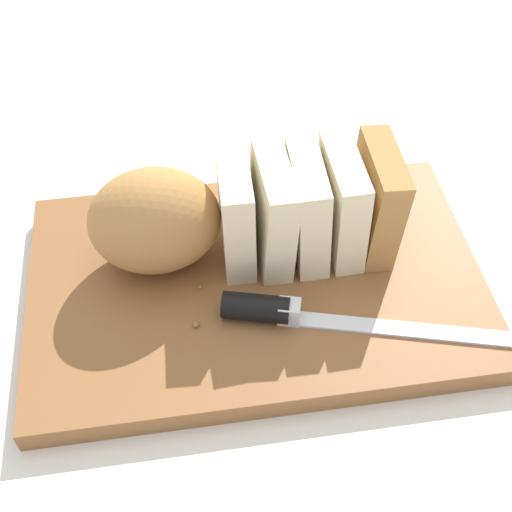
# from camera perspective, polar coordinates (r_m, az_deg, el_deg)

# --- Properties ---
(ground_plane) EXTENTS (3.00, 3.00, 0.00)m
(ground_plane) POSITION_cam_1_polar(r_m,az_deg,el_deg) (0.68, 0.00, -3.05)
(ground_plane) COLOR silver
(cutting_board) EXTENTS (0.45, 0.29, 0.03)m
(cutting_board) POSITION_cam_1_polar(r_m,az_deg,el_deg) (0.67, 0.00, -2.39)
(cutting_board) COLOR brown
(cutting_board) RESTS_ON ground_plane
(bread_loaf) EXTENTS (0.30, 0.10, 0.11)m
(bread_loaf) POSITION_cam_1_polar(r_m,az_deg,el_deg) (0.65, -1.65, 3.60)
(bread_loaf) COLOR #A8753D
(bread_loaf) RESTS_ON cutting_board
(bread_knife) EXTENTS (0.27, 0.09, 0.03)m
(bread_knife) POSITION_cam_1_polar(r_m,az_deg,el_deg) (0.62, 2.48, -4.70)
(bread_knife) COLOR silver
(bread_knife) RESTS_ON cutting_board
(crumb_near_knife) EXTENTS (0.00, 0.00, 0.00)m
(crumb_near_knife) POSITION_cam_1_polar(r_m,az_deg,el_deg) (0.65, -4.70, -2.61)
(crumb_near_knife) COLOR #996633
(crumb_near_knife) RESTS_ON cutting_board
(crumb_near_loaf) EXTENTS (0.01, 0.01, 0.01)m
(crumb_near_loaf) POSITION_cam_1_polar(r_m,az_deg,el_deg) (0.63, -5.07, -5.74)
(crumb_near_loaf) COLOR #996633
(crumb_near_loaf) RESTS_ON cutting_board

